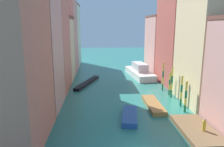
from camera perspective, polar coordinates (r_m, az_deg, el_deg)
ground_plane at (r=43.32m, az=1.30°, el=-2.97°), size 154.00×154.00×0.00m
building_left_0 at (r=22.65m, az=-26.89°, el=6.34°), size 7.08×9.91×19.19m
building_left_1 at (r=31.51m, az=-20.16°, el=6.30°), size 7.08×8.27×17.07m
building_left_2 at (r=39.75m, az=-16.92°, el=10.95°), size 7.08×8.97×21.66m
building_left_3 at (r=48.02m, az=-14.44°, el=6.41°), size 7.08×7.48×13.57m
building_left_4 at (r=55.95m, az=-13.06°, el=10.17°), size 7.08×8.98×19.21m
building_left_5 at (r=65.63m, az=-11.67°, el=9.85°), size 7.08×10.15×17.70m
building_right_1 at (r=34.73m, az=24.35°, el=6.33°), size 7.08×10.35×16.91m
building_right_2 at (r=44.87m, az=17.77°, el=9.88°), size 7.08×11.74×19.89m
building_right_3 at (r=56.04m, az=13.24°, el=7.51°), size 7.08×11.09×14.04m
waterfront_dock at (r=26.28m, az=21.36°, el=-13.75°), size 3.57×7.51×0.55m
person_on_dock at (r=25.56m, az=23.12°, el=-12.40°), size 0.36×0.36×1.39m
mooring_pole_0 at (r=30.83m, az=18.89°, el=-5.72°), size 0.36×0.36×4.39m
mooring_pole_1 at (r=32.95m, az=17.84°, el=-4.31°), size 0.33×0.33×4.59m
mooring_pole_2 at (r=36.41m, az=15.50°, el=-2.19°), size 0.32×0.32×5.08m
mooring_pole_3 at (r=37.83m, az=14.92°, el=-2.62°), size 0.28×0.28×3.82m
mooring_pole_4 at (r=40.23m, az=13.31°, el=-0.73°), size 0.30×0.30×5.05m
vaporetto_white at (r=50.82m, az=7.28°, el=0.50°), size 5.25×12.79×3.13m
gondola_black at (r=44.12m, az=-6.52°, el=-2.41°), size 4.67×10.62×0.54m
motorboat_0 at (r=28.06m, az=4.70°, el=-11.07°), size 2.74×6.07×0.65m
motorboat_1 at (r=32.33m, az=10.80°, el=-8.05°), size 1.96×7.36×0.62m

